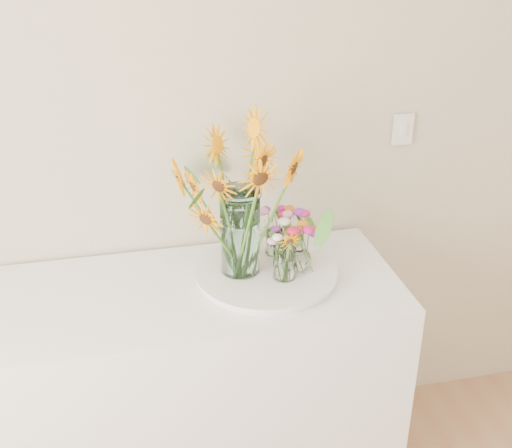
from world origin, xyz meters
name	(u,v)px	position (x,y,z in m)	size (l,w,h in m)	color
counter	(200,391)	(-0.27, 1.93, 0.45)	(1.40, 0.60, 0.90)	white
tray	(266,274)	(-0.02, 1.94, 0.91)	(0.47, 0.47, 0.03)	white
mason_jar	(240,232)	(-0.11, 1.96, 1.08)	(0.13, 0.13, 0.31)	#BAECEC
sunflower_bouquet	(240,196)	(-0.11, 1.96, 1.21)	(0.80, 0.80, 0.57)	#FFA005
small_vase_a	(284,262)	(0.03, 1.88, 0.99)	(0.08, 0.08, 0.13)	white
wildflower_posy_a	(285,250)	(0.03, 1.88, 1.04)	(0.19, 0.19, 0.22)	orange
small_vase_b	(298,253)	(0.09, 1.93, 0.99)	(0.09, 0.09, 0.13)	white
wildflower_posy_b	(299,241)	(0.09, 1.93, 1.04)	(0.22, 0.22, 0.22)	orange
small_vase_c	(274,242)	(0.04, 2.05, 0.98)	(0.06, 0.06, 0.10)	white
wildflower_posy_c	(274,231)	(0.04, 2.05, 1.02)	(0.19, 0.19, 0.19)	orange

